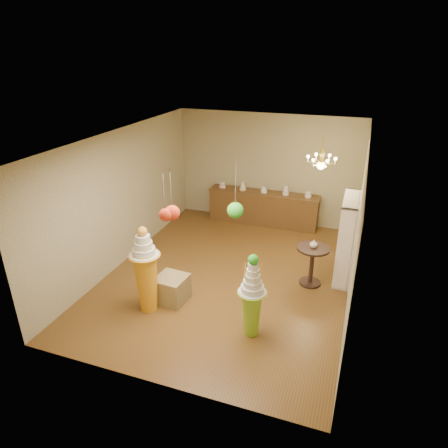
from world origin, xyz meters
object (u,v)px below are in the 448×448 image
(pedestal_orange, at_px, (146,276))
(round_table, at_px, (312,260))
(pedestal_green, at_px, (252,302))
(sideboard, at_px, (263,207))

(pedestal_orange, bearing_deg, round_table, 34.46)
(pedestal_green, bearing_deg, sideboard, 101.94)
(sideboard, distance_m, round_table, 3.22)
(pedestal_orange, relative_size, round_table, 1.97)
(pedestal_orange, xyz_separation_m, sideboard, (1.04, 4.61, -0.24))
(pedestal_green, xyz_separation_m, sideboard, (-0.98, 4.66, -0.16))
(pedestal_green, distance_m, sideboard, 4.76)
(pedestal_green, height_order, sideboard, pedestal_green)
(pedestal_orange, distance_m, sideboard, 4.73)
(pedestal_green, height_order, pedestal_orange, pedestal_orange)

